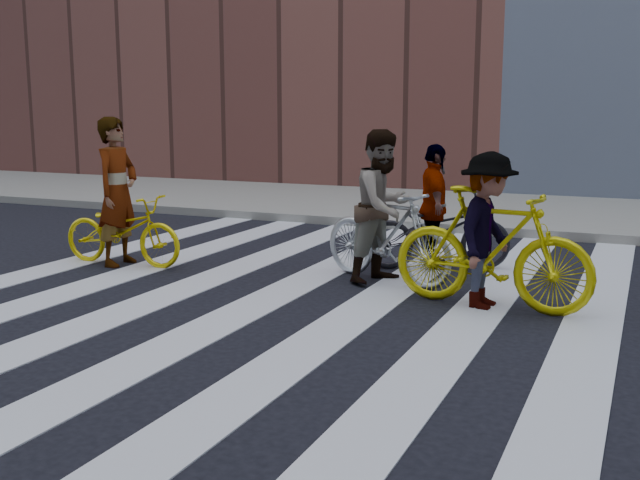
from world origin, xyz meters
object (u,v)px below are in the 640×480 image
Objects in this scene: rider_left at (117,192)px; rider_mid at (383,207)px; bike_yellow_right at (491,248)px; bike_dark_rear at (437,231)px; bike_silver_mid at (387,235)px; rider_rear at (434,207)px; bike_yellow_left at (122,230)px; rider_right at (487,231)px.

rider_mid is (3.51, 0.48, -0.07)m from rider_left.
rider_mid is (-1.42, 0.69, 0.27)m from bike_yellow_right.
bike_yellow_right is 1.94m from bike_dark_rear.
bike_silver_mid is at bearing 69.69° from bike_yellow_right.
rider_rear is (-1.06, 1.65, 0.17)m from bike_yellow_right.
bike_yellow_left is 1.09× the size of rider_right.
rider_left is 4.89m from rider_right.
bike_yellow_right reaches higher than bike_dark_rear.
rider_rear is at bearing -71.25° from bike_yellow_left.
rider_mid is 1.12× the size of rider_right.
bike_silver_mid is 1.04× the size of rider_mid.
rider_left is (-3.91, -1.44, 0.48)m from bike_dark_rear.
bike_yellow_left is 4.85m from rider_right.
bike_yellow_left is 4.12m from bike_dark_rear.
bike_dark_rear is (-1.01, 1.65, -0.14)m from bike_yellow_right.
rider_rear reaches higher than bike_silver_mid.
bike_dark_rear is at bearing -113.48° from rider_rear.
rider_rear is (3.86, 1.44, -0.17)m from rider_left.
rider_left reaches higher than rider_mid.
bike_dark_rear is at bearing -1.85° from rider_mid.
bike_dark_rear is 4.20m from rider_left.
rider_mid is (3.46, 0.48, 0.44)m from bike_yellow_left.
rider_rear is (-1.01, 1.65, -0.01)m from rider_right.
bike_yellow_left is 3.52m from rider_mid.
bike_yellow_left is 1.10× the size of rider_rear.
rider_left is 1.07× the size of rider_mid.
bike_silver_mid is at bearing -84.20° from rider_left.
rider_mid is 1.03m from rider_rear.
rider_left is at bearing 118.94° from rider_mid.
rider_mid reaches higher than rider_rear.
bike_yellow_right is at bearing -94.39° from bike_yellow_left.
bike_yellow_left is 0.94× the size of bike_dark_rear.
rider_rear is at bearing -71.50° from rider_left.
rider_mid reaches higher than bike_silver_mid.
bike_silver_mid is 1.03m from rider_rear.
bike_yellow_left is 0.51m from rider_left.
rider_rear reaches higher than bike_yellow_left.
rider_left is 3.54m from rider_mid.
bike_yellow_right is (4.88, -0.21, 0.17)m from bike_yellow_left.
rider_left is at bearing 86.94° from rider_rear.
rider_mid is (-0.05, 0.00, 0.34)m from bike_silver_mid.
bike_dark_rear is (0.36, 0.96, -0.07)m from bike_silver_mid.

